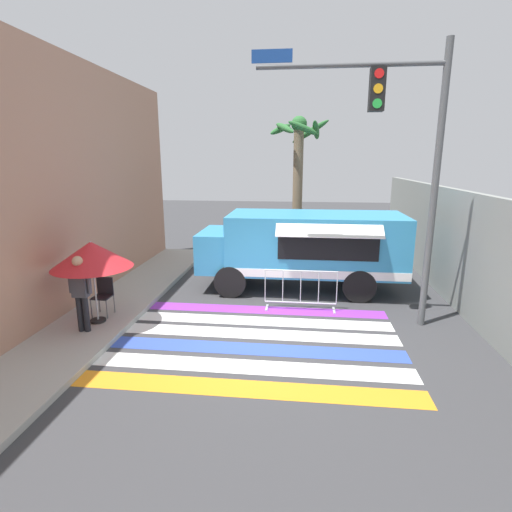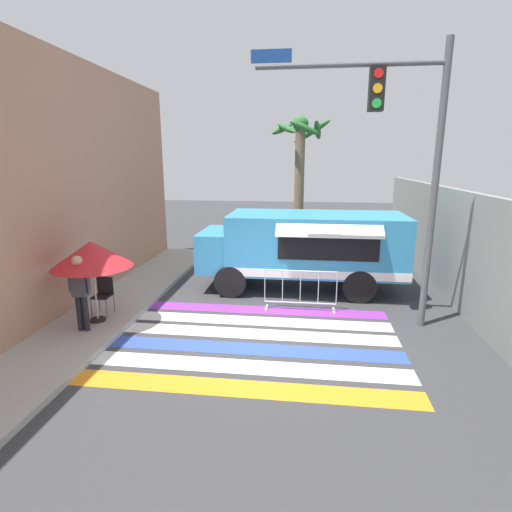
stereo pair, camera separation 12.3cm
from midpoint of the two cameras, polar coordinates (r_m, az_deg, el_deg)
ground_plane at (r=9.42m, az=0.47°, el=-11.08°), size 60.00×60.00×0.00m
sidewalk_left at (r=11.25m, az=-27.67°, el=-8.13°), size 4.40×16.00×0.13m
building_left_facade at (r=10.46m, az=-28.61°, el=8.36°), size 0.25×16.00×6.55m
concrete_wall_right at (r=12.47m, az=26.75°, el=1.22°), size 0.20×16.00×3.14m
crosswalk_painted at (r=9.07m, az=0.18°, el=-12.06°), size 6.40×4.36×0.01m
food_truck at (r=12.27m, az=6.58°, el=1.62°), size 6.13×2.75×2.35m
traffic_signal_pole at (r=9.73m, az=20.50°, el=15.02°), size 4.24×0.29×6.43m
patio_umbrella at (r=10.01m, az=-22.12°, el=0.21°), size 1.84×1.84×1.97m
folding_chair at (r=10.75m, az=-20.64°, el=-4.82°), size 0.42×0.42×0.94m
vendor_person at (r=9.74m, az=-23.51°, el=-4.24°), size 0.53×0.23×1.76m
barricade_front at (r=10.72m, az=6.68°, el=-4.92°), size 1.92×0.44×1.10m
palm_tree at (r=16.15m, az=6.48°, el=12.82°), size 2.43×2.27×5.56m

